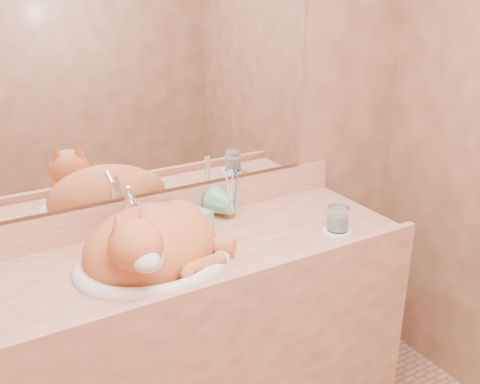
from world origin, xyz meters
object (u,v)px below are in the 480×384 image
sink_basin (153,242)px  soap_dispenser (206,212)px  toothbrush_cup (233,207)px  vanity_counter (190,354)px  cat (151,241)px  water_glass (338,218)px

sink_basin → soap_dispenser: 0.26m
soap_dispenser → toothbrush_cup: size_ratio=1.63×
soap_dispenser → vanity_counter: bearing=-168.4°
vanity_counter → toothbrush_cup: toothbrush_cup is taller
sink_basin → toothbrush_cup: sink_basin is taller
cat → toothbrush_cup: cat is taller
cat → soap_dispenser: bearing=8.1°
sink_basin → toothbrush_cup: size_ratio=4.39×
toothbrush_cup → sink_basin: bearing=-156.6°
sink_basin → cat: size_ratio=1.08×
sink_basin → water_glass: sink_basin is taller
sink_basin → cat: cat is taller
cat → vanity_counter: bearing=-5.7°
sink_basin → toothbrush_cup: 0.43m
sink_basin → cat: (-0.00, 0.01, 0.00)m
vanity_counter → soap_dispenser: bearing=32.8°
soap_dispenser → water_glass: size_ratio=2.06×
vanity_counter → water_glass: (0.55, -0.14, 0.48)m
toothbrush_cup → water_glass: bearing=-45.7°
cat → water_glass: (0.67, -0.12, -0.03)m
sink_basin → soap_dispenser: size_ratio=2.70×
soap_dispenser → water_glass: soap_dispenser is taller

